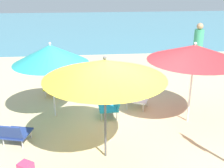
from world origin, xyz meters
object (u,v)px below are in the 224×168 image
at_px(beach_chair_c, 14,133).
at_px(umbrella_yellow, 105,69).
at_px(umbrella_teal, 51,54).
at_px(beach_chair_d, 55,84).
at_px(person_a, 198,48).
at_px(beach_chair_a, 113,104).
at_px(umbrella_red, 195,53).
at_px(person_b, 86,83).
at_px(beach_chair_b, 133,96).

bearing_deg(beach_chair_c, umbrella_yellow, -92.23).
relative_size(umbrella_teal, beach_chair_d, 2.64).
xyz_separation_m(umbrella_yellow, person_a, (3.45, 4.51, -0.81)).
distance_m(beach_chair_a, beach_chair_c, 2.26).
bearing_deg(umbrella_red, umbrella_yellow, -149.52).
distance_m(beach_chair_a, person_b, 1.23).
relative_size(beach_chair_c, person_b, 0.71).
distance_m(beach_chair_d, person_b, 1.00).
xyz_separation_m(umbrella_yellow, beach_chair_b, (0.84, 1.99, -1.37)).
relative_size(beach_chair_a, beach_chair_b, 0.83).
relative_size(beach_chair_b, beach_chair_d, 1.10).
distance_m(umbrella_teal, beach_chair_c, 1.82).
height_order(umbrella_teal, person_b, umbrella_teal).
bearing_deg(beach_chair_c, beach_chair_d, 3.14).
distance_m(umbrella_yellow, beach_chair_c, 2.29).
bearing_deg(umbrella_yellow, beach_chair_a, 79.40).
height_order(umbrella_red, person_b, umbrella_red).
relative_size(beach_chair_a, person_b, 0.65).
relative_size(beach_chair_b, beach_chair_c, 1.10).
bearing_deg(person_b, umbrella_red, -2.06).
bearing_deg(umbrella_teal, umbrella_red, -10.06).
xyz_separation_m(beach_chair_c, beach_chair_d, (0.54, 2.53, 0.03)).
bearing_deg(person_a, beach_chair_c, -123.77).
height_order(umbrella_red, beach_chair_c, umbrella_red).
bearing_deg(umbrella_teal, beach_chair_c, -120.29).
xyz_separation_m(umbrella_red, beach_chair_b, (-1.12, 0.84, -1.30)).
bearing_deg(beach_chair_c, umbrella_red, -65.35).
bearing_deg(beach_chair_a, beach_chair_d, -48.14).
distance_m(beach_chair_d, person_a, 4.89).
bearing_deg(beach_chair_b, person_a, 69.92).
bearing_deg(beach_chair_a, umbrella_red, 164.42).
height_order(beach_chair_c, beach_chair_d, beach_chair_d).
height_order(person_a, person_b, person_a).
distance_m(beach_chair_b, person_b, 1.32).
height_order(umbrella_yellow, umbrella_red, umbrella_yellow).
bearing_deg(beach_chair_b, beach_chair_d, 177.82).
xyz_separation_m(umbrella_red, beach_chair_d, (-3.14, 1.92, -1.31)).
bearing_deg(beach_chair_d, umbrella_red, 71.69).
bearing_deg(umbrella_red, beach_chair_c, -170.56).
height_order(umbrella_yellow, person_b, umbrella_yellow).
height_order(beach_chair_a, person_a, person_a).
bearing_deg(beach_chair_a, beach_chair_c, 24.49).
distance_m(umbrella_teal, person_b, 1.58).
distance_m(umbrella_red, beach_chair_d, 3.91).
relative_size(umbrella_teal, beach_chair_b, 2.41).
height_order(beach_chair_d, person_a, person_a).
bearing_deg(person_b, beach_chair_d, -176.82).
bearing_deg(person_b, beach_chair_b, 2.23).
bearing_deg(person_a, beach_chair_a, -118.16).
bearing_deg(beach_chair_d, beach_chair_b, 74.98).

